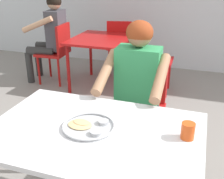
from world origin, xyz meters
name	(u,v)px	position (x,y,z in m)	size (l,w,h in m)	color
table_foreground	(94,140)	(-0.07, 0.07, 0.66)	(1.22, 0.82, 0.73)	silver
thali_tray	(89,126)	(-0.10, 0.08, 0.74)	(0.31, 0.31, 0.03)	#B7BABF
drinking_cup	(188,130)	(0.44, 0.15, 0.78)	(0.07, 0.07, 0.09)	#D84C19
chair_foreground	(140,102)	(0.00, 0.96, 0.50)	(0.43, 0.40, 0.84)	red
diner_foreground	(135,86)	(0.00, 0.75, 0.73)	(0.49, 0.55, 1.22)	#262626
table_background_red	(103,44)	(-0.85, 2.31, 0.62)	(0.81, 0.89, 0.71)	#B71414
chair_red_left	(57,49)	(-1.53, 2.26, 0.51)	(0.42, 0.45, 0.86)	#A61412
chair_red_right	(151,56)	(-0.18, 2.36, 0.51)	(0.42, 0.41, 0.86)	#B61214
chair_red_far	(120,44)	(-0.78, 2.88, 0.50)	(0.47, 0.50, 0.86)	red
patron_background	(51,32)	(-1.63, 2.30, 0.74)	(0.59, 0.54, 1.25)	#2D2D2D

